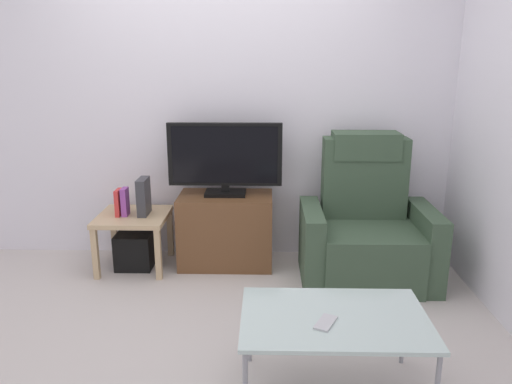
# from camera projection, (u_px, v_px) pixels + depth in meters

# --- Properties ---
(ground_plane) EXTENTS (6.40, 6.40, 0.00)m
(ground_plane) POSITION_uv_depth(u_px,v_px,m) (211.00, 315.00, 3.28)
(ground_plane) COLOR #BCB2AD
(wall_back) EXTENTS (6.40, 0.06, 2.60)m
(wall_back) POSITION_uv_depth(u_px,v_px,m) (223.00, 100.00, 4.02)
(wall_back) COLOR silver
(wall_back) RESTS_ON ground
(tv_stand) EXTENTS (0.74, 0.44, 0.58)m
(tv_stand) POSITION_uv_depth(u_px,v_px,m) (226.00, 230.00, 4.02)
(tv_stand) COLOR brown
(tv_stand) RESTS_ON ground
(television) EXTENTS (0.89, 0.20, 0.57)m
(television) POSITION_uv_depth(u_px,v_px,m) (225.00, 157.00, 3.88)
(television) COLOR black
(television) RESTS_ON tv_stand
(recliner_armchair) EXTENTS (0.98, 0.78, 1.08)m
(recliner_armchair) POSITION_uv_depth(u_px,v_px,m) (366.00, 230.00, 3.76)
(recliner_armchair) COLOR #384C38
(recliner_armchair) RESTS_ON ground
(side_table) EXTENTS (0.54, 0.54, 0.44)m
(side_table) POSITION_uv_depth(u_px,v_px,m) (133.00, 223.00, 3.94)
(side_table) COLOR tan
(side_table) RESTS_ON ground
(subwoofer_box) EXTENTS (0.28, 0.28, 0.28)m
(subwoofer_box) POSITION_uv_depth(u_px,v_px,m) (135.00, 250.00, 4.00)
(subwoofer_box) COLOR black
(subwoofer_box) RESTS_ON ground
(book_leftmost) EXTENTS (0.03, 0.13, 0.21)m
(book_leftmost) POSITION_uv_depth(u_px,v_px,m) (119.00, 202.00, 3.87)
(book_leftmost) COLOR red
(book_leftmost) RESTS_ON side_table
(book_middle) EXTENTS (0.04, 0.11, 0.22)m
(book_middle) POSITION_uv_depth(u_px,v_px,m) (125.00, 202.00, 3.87)
(book_middle) COLOR purple
(book_middle) RESTS_ON side_table
(game_console) EXTENTS (0.07, 0.20, 0.29)m
(game_console) POSITION_uv_depth(u_px,v_px,m) (144.00, 197.00, 3.89)
(game_console) COLOR #333338
(game_console) RESTS_ON side_table
(coffee_table) EXTENTS (0.90, 0.60, 0.43)m
(coffee_table) POSITION_uv_depth(u_px,v_px,m) (334.00, 321.00, 2.41)
(coffee_table) COLOR #B2C6C1
(coffee_table) RESTS_ON ground
(cell_phone) EXTENTS (0.13, 0.17, 0.01)m
(cell_phone) POSITION_uv_depth(u_px,v_px,m) (326.00, 323.00, 2.33)
(cell_phone) COLOR #B7B7BC
(cell_phone) RESTS_ON coffee_table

